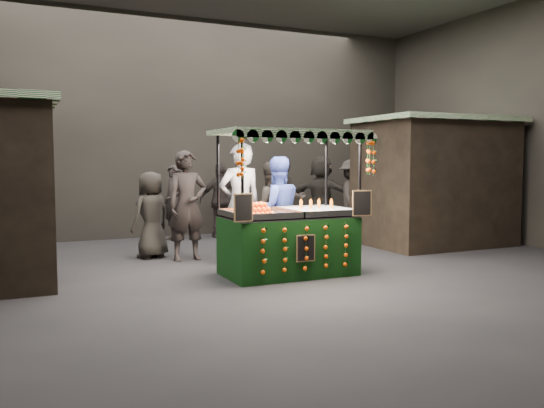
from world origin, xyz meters
name	(u,v)px	position (x,y,z in m)	size (l,w,h in m)	color
ground	(269,275)	(0.00, 0.00, 0.00)	(12.00, 12.00, 0.00)	black
market_hall	(269,48)	(0.00, 0.00, 3.38)	(12.10, 10.10, 5.05)	black
neighbour_stall_right	(434,181)	(4.40, 1.50, 1.31)	(3.00, 2.20, 2.60)	black
juice_stall	(290,231)	(0.30, -0.10, 0.68)	(2.25, 1.32, 2.18)	black
vendor_grey	(240,204)	(-0.07, 1.03, 1.01)	(0.75, 0.50, 2.01)	gray
vendor_blue	(277,211)	(0.49, 0.78, 0.90)	(0.93, 0.76, 1.80)	navy
shopper_0	(187,206)	(-0.75, 1.80, 0.95)	(0.72, 0.49, 1.91)	black
shopper_1	(285,200)	(1.65, 2.89, 0.91)	(1.07, 0.95, 1.83)	#282321
shopper_2	(221,200)	(0.76, 4.30, 0.84)	(1.05, 0.60, 1.68)	black
shopper_3	(352,197)	(3.64, 3.39, 0.89)	(1.19, 1.32, 1.78)	#2B2623
shopper_4	(151,215)	(-1.28, 2.28, 0.77)	(0.89, 0.77, 1.54)	black
shopper_5	(321,195)	(3.15, 3.96, 0.93)	(1.56, 1.64, 1.85)	#292622
shopper_6	(174,203)	(-0.35, 4.27, 0.82)	(0.57, 0.69, 1.64)	black
shopper_7	(269,208)	(0.81, 1.80, 0.85)	(0.93, 0.78, 1.71)	#2D2925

